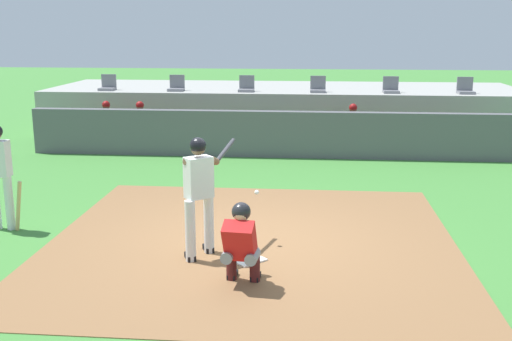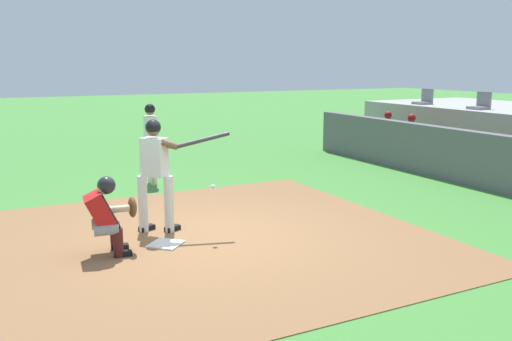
# 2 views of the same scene
# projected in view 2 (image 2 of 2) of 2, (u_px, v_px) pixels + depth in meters

# --- Properties ---
(ground_plane) EXTENTS (80.00, 80.00, 0.00)m
(ground_plane) POSITION_uv_depth(u_px,v_px,m) (216.00, 238.00, 8.42)
(ground_plane) COLOR #428438
(dirt_infield) EXTENTS (6.40, 6.40, 0.01)m
(dirt_infield) POSITION_uv_depth(u_px,v_px,m) (216.00, 237.00, 8.42)
(dirt_infield) COLOR olive
(dirt_infield) RESTS_ON ground
(home_plate) EXTENTS (0.62, 0.62, 0.02)m
(home_plate) POSITION_uv_depth(u_px,v_px,m) (166.00, 244.00, 8.06)
(home_plate) COLOR white
(home_plate) RESTS_ON dirt_infield
(batter_at_plate) EXTENTS (0.64, 1.40, 1.80)m
(batter_at_plate) POSITION_uv_depth(u_px,v_px,m) (157.00, 168.00, 8.51)
(batter_at_plate) COLOR silver
(batter_at_plate) RESTS_ON ground
(catcher_crouched) EXTENTS (0.51, 1.93, 1.13)m
(catcher_crouched) POSITION_uv_depth(u_px,v_px,m) (108.00, 213.00, 7.57)
(catcher_crouched) COLOR gray
(catcher_crouched) RESTS_ON ground
(on_deck_batter) EXTENTS (0.58, 0.23, 1.79)m
(on_deck_batter) POSITION_uv_depth(u_px,v_px,m) (151.00, 139.00, 12.02)
(on_deck_batter) COLOR silver
(on_deck_batter) RESTS_ON ground
(dugout_wall) EXTENTS (13.00, 0.30, 1.20)m
(dugout_wall) POSITION_uv_depth(u_px,v_px,m) (507.00, 165.00, 11.20)
(dugout_wall) COLOR #59595E
(dugout_wall) RESTS_ON ground
(dugout_player_0) EXTENTS (0.49, 0.70, 1.30)m
(dugout_player_0) POSITION_uv_depth(u_px,v_px,m) (384.00, 133.00, 15.81)
(dugout_player_0) COLOR #939399
(dugout_player_0) RESTS_ON ground
(dugout_player_1) EXTENTS (0.49, 0.70, 1.30)m
(dugout_player_1) POSITION_uv_depth(u_px,v_px,m) (407.00, 137.00, 14.96)
(dugout_player_1) COLOR #939399
(dugout_player_1) RESTS_ON ground
(stadium_seat_0) EXTENTS (0.46, 0.46, 0.48)m
(stadium_seat_0) POSITION_uv_depth(u_px,v_px,m) (424.00, 100.00, 17.04)
(stadium_seat_0) COLOR slate
(stadium_seat_0) RESTS_ON stands_platform
(stadium_seat_1) EXTENTS (0.46, 0.46, 0.48)m
(stadium_seat_1) POSITION_uv_depth(u_px,v_px,m) (481.00, 104.00, 15.15)
(stadium_seat_1) COLOR slate
(stadium_seat_1) RESTS_ON stands_platform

